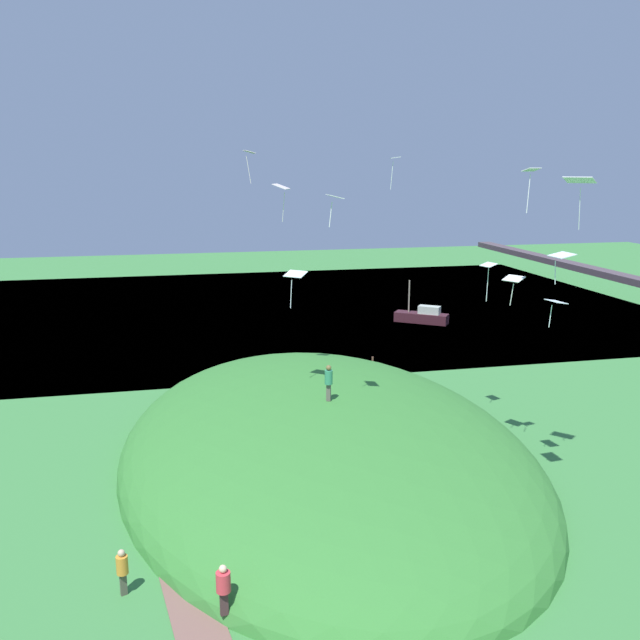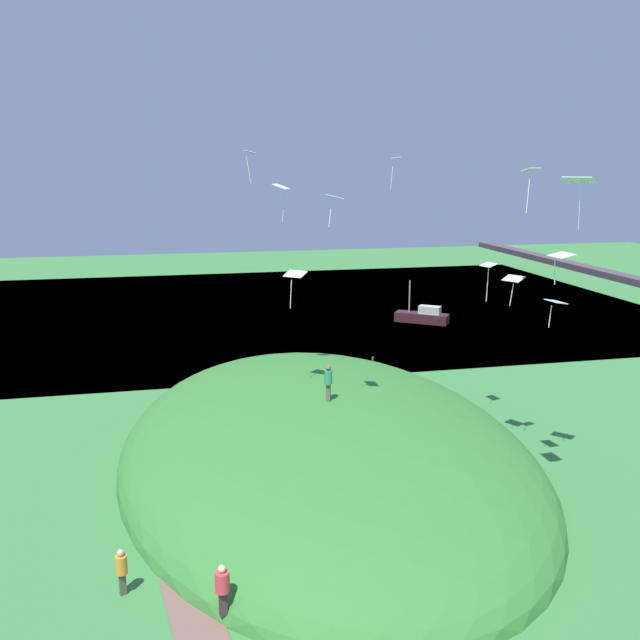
{
  "view_description": "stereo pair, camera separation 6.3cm",
  "coord_description": "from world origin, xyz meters",
  "px_view_note": "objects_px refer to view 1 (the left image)",
  "views": [
    {
      "loc": [
        39.52,
        -9.46,
        14.53
      ],
      "look_at": [
        -0.63,
        -0.64,
        5.28
      ],
      "focal_mm": 38.09,
      "sensor_mm": 36.0,
      "label": 1
    },
    {
      "loc": [
        39.54,
        -9.4,
        14.53
      ],
      "look_at": [
        -0.63,
        -0.64,
        5.28
      ],
      "focal_mm": 38.09,
      "sensor_mm": 36.0,
      "label": 2
    }
  ],
  "objects_px": {
    "kite_8": "(531,174)",
    "kite_10": "(395,160)",
    "boat_on_lake": "(423,316)",
    "kite_4": "(580,182)",
    "person_walking_path": "(223,584)",
    "kite_3": "(295,275)",
    "kite_1": "(514,280)",
    "kite_0": "(335,198)",
    "kite_6": "(281,188)",
    "kite_5": "(556,303)",
    "person_on_hilltop": "(329,378)",
    "kite_2": "(249,154)",
    "kite_7": "(561,256)",
    "kite_9": "(488,267)",
    "person_with_child": "(122,567)",
    "mooring_post": "(372,365)"
  },
  "relations": [
    {
      "from": "kite_7",
      "to": "kite_10",
      "type": "relative_size",
      "value": 0.63
    },
    {
      "from": "kite_0",
      "to": "kite_2",
      "type": "height_order",
      "value": "kite_2"
    },
    {
      "from": "kite_7",
      "to": "kite_9",
      "type": "bearing_deg",
      "value": 169.41
    },
    {
      "from": "kite_1",
      "to": "kite_4",
      "type": "distance_m",
      "value": 6.54
    },
    {
      "from": "kite_2",
      "to": "kite_3",
      "type": "distance_m",
      "value": 10.37
    },
    {
      "from": "kite_3",
      "to": "kite_5",
      "type": "distance_m",
      "value": 12.5
    },
    {
      "from": "kite_0",
      "to": "boat_on_lake",
      "type": "bearing_deg",
      "value": 152.32
    },
    {
      "from": "kite_8",
      "to": "kite_10",
      "type": "relative_size",
      "value": 0.93
    },
    {
      "from": "kite_2",
      "to": "kite_10",
      "type": "xyz_separation_m",
      "value": [
        -0.92,
        9.44,
        -0.32
      ]
    },
    {
      "from": "kite_5",
      "to": "kite_7",
      "type": "relative_size",
      "value": 1.0
    },
    {
      "from": "person_walking_path",
      "to": "person_with_child",
      "type": "xyz_separation_m",
      "value": [
        -2.36,
        -3.3,
        -0.4
      ]
    },
    {
      "from": "kite_1",
      "to": "kite_2",
      "type": "xyz_separation_m",
      "value": [
        -11.91,
        -11.31,
        6.11
      ]
    },
    {
      "from": "kite_3",
      "to": "kite_0",
      "type": "bearing_deg",
      "value": 12.47
    },
    {
      "from": "person_walking_path",
      "to": "kite_7",
      "type": "bearing_deg",
      "value": 9.88
    },
    {
      "from": "kite_7",
      "to": "kite_8",
      "type": "distance_m",
      "value": 4.31
    },
    {
      "from": "person_walking_path",
      "to": "kite_8",
      "type": "xyz_separation_m",
      "value": [
        -7.39,
        14.02,
        12.79
      ]
    },
    {
      "from": "kite_3",
      "to": "mooring_post",
      "type": "distance_m",
      "value": 16.36
    },
    {
      "from": "person_on_hilltop",
      "to": "kite_10",
      "type": "relative_size",
      "value": 0.89
    },
    {
      "from": "kite_5",
      "to": "kite_8",
      "type": "distance_m",
      "value": 5.85
    },
    {
      "from": "person_walking_path",
      "to": "kite_9",
      "type": "xyz_separation_m",
      "value": [
        -14.46,
        15.8,
        7.7
      ]
    },
    {
      "from": "kite_5",
      "to": "kite_8",
      "type": "bearing_deg",
      "value": -96.08
    },
    {
      "from": "kite_0",
      "to": "kite_5",
      "type": "distance_m",
      "value": 10.94
    },
    {
      "from": "kite_1",
      "to": "kite_8",
      "type": "relative_size",
      "value": 0.75
    },
    {
      "from": "boat_on_lake",
      "to": "person_walking_path",
      "type": "relative_size",
      "value": 2.76
    },
    {
      "from": "kite_3",
      "to": "kite_6",
      "type": "relative_size",
      "value": 0.87
    },
    {
      "from": "kite_4",
      "to": "kite_8",
      "type": "height_order",
      "value": "kite_8"
    },
    {
      "from": "boat_on_lake",
      "to": "kite_4",
      "type": "distance_m",
      "value": 37.82
    },
    {
      "from": "kite_7",
      "to": "kite_3",
      "type": "bearing_deg",
      "value": -135.81
    },
    {
      "from": "person_walking_path",
      "to": "kite_3",
      "type": "xyz_separation_m",
      "value": [
        -13.74,
        4.91,
        7.74
      ]
    },
    {
      "from": "kite_2",
      "to": "kite_8",
      "type": "height_order",
      "value": "kite_2"
    },
    {
      "from": "person_walking_path",
      "to": "kite_10",
      "type": "bearing_deg",
      "value": 52.35
    },
    {
      "from": "kite_9",
      "to": "mooring_post",
      "type": "distance_m",
      "value": 14.2
    },
    {
      "from": "boat_on_lake",
      "to": "kite_9",
      "type": "distance_m",
      "value": 27.95
    },
    {
      "from": "person_walking_path",
      "to": "kite_1",
      "type": "relative_size",
      "value": 1.25
    },
    {
      "from": "person_on_hilltop",
      "to": "kite_2",
      "type": "bearing_deg",
      "value": -46.28
    },
    {
      "from": "person_on_hilltop",
      "to": "kite_7",
      "type": "height_order",
      "value": "kite_7"
    },
    {
      "from": "kite_6",
      "to": "person_on_hilltop",
      "type": "bearing_deg",
      "value": 10.34
    },
    {
      "from": "kite_4",
      "to": "kite_1",
      "type": "bearing_deg",
      "value": -177.37
    },
    {
      "from": "kite_1",
      "to": "kite_4",
      "type": "xyz_separation_m",
      "value": [
        4.52,
        0.21,
        4.72
      ]
    },
    {
      "from": "kite_4",
      "to": "kite_10",
      "type": "bearing_deg",
      "value": -173.15
    },
    {
      "from": "kite_6",
      "to": "kite_5",
      "type": "bearing_deg",
      "value": 45.0
    },
    {
      "from": "kite_2",
      "to": "mooring_post",
      "type": "bearing_deg",
      "value": 110.43
    },
    {
      "from": "kite_5",
      "to": "kite_2",
      "type": "bearing_deg",
      "value": -141.23
    },
    {
      "from": "person_with_child",
      "to": "kite_2",
      "type": "xyz_separation_m",
      "value": [
        -19.66,
        6.98,
        14.26
      ]
    },
    {
      "from": "person_with_child",
      "to": "kite_6",
      "type": "distance_m",
      "value": 21.46
    },
    {
      "from": "kite_0",
      "to": "kite_1",
      "type": "height_order",
      "value": "kite_0"
    },
    {
      "from": "kite_8",
      "to": "kite_2",
      "type": "bearing_deg",
      "value": -144.76
    },
    {
      "from": "kite_0",
      "to": "kite_6",
      "type": "relative_size",
      "value": 0.67
    },
    {
      "from": "kite_1",
      "to": "kite_8",
      "type": "height_order",
      "value": "kite_8"
    },
    {
      "from": "person_walking_path",
      "to": "kite_10",
      "type": "xyz_separation_m",
      "value": [
        -22.93,
        13.12,
        13.54
      ]
    }
  ]
}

